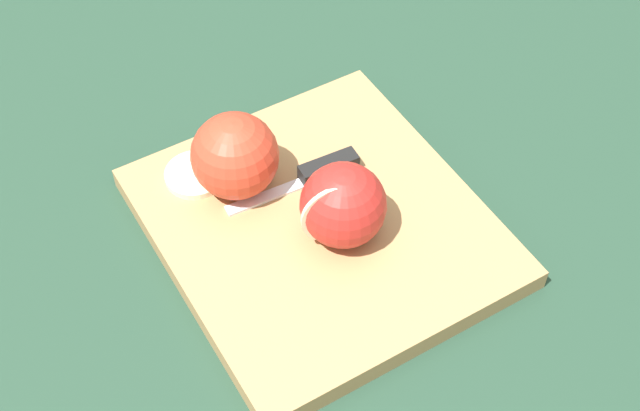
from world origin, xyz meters
The scene contains 6 objects.
ground_plane centered at (0.00, 0.00, 0.00)m, with size 4.00×4.00×0.00m, color #1E3828.
cutting_board centered at (0.00, 0.00, 0.01)m, with size 0.34×0.32×0.02m.
apple_half_left centered at (-0.03, -0.01, 0.06)m, with size 0.08×0.08×0.08m.
apple_half_right centered at (0.08, 0.04, 0.06)m, with size 0.08×0.08×0.08m.
knife centered at (0.04, -0.03, 0.03)m, with size 0.04×0.14×0.02m.
apple_slice centered at (0.11, 0.06, 0.03)m, with size 0.06×0.06×0.01m.
Camera 1 is at (-0.42, 0.31, 0.67)m, focal length 50.00 mm.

